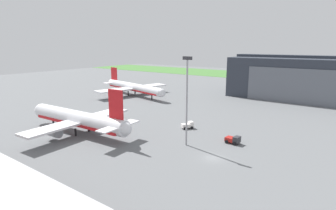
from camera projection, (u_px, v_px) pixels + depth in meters
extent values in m
plane|color=slate|center=(213.00, 158.00, 60.98)|extent=(440.00, 440.00, 0.00)
cube|color=#487D39|center=(324.00, 80.00, 194.83)|extent=(440.00, 56.00, 0.08)
cylinder|color=silver|center=(133.00, 87.00, 135.20)|extent=(43.05, 13.23, 3.87)
sphere|color=silver|center=(162.00, 93.00, 119.29)|extent=(3.72, 3.72, 3.72)
sphere|color=silver|center=(111.00, 83.00, 151.12)|extent=(3.02, 3.02, 3.02)
cube|color=red|center=(133.00, 89.00, 135.43)|extent=(39.68, 12.51, 0.68)
cube|color=red|center=(114.00, 74.00, 147.45)|extent=(5.57, 1.62, 6.58)
cube|color=silver|center=(109.00, 83.00, 147.26)|extent=(4.98, 6.14, 0.28)
cube|color=silver|center=(118.00, 82.00, 151.00)|extent=(4.98, 6.14, 0.28)
cube|color=silver|center=(115.00, 90.00, 129.47)|extent=(10.70, 19.12, 0.56)
cube|color=silver|center=(149.00, 86.00, 142.42)|extent=(10.70, 19.12, 0.56)
cylinder|color=gray|center=(118.00, 93.00, 130.10)|extent=(4.05, 2.88, 2.13)
cylinder|color=gray|center=(147.00, 89.00, 141.20)|extent=(4.05, 2.88, 2.13)
cylinder|color=black|center=(152.00, 97.00, 125.03)|extent=(0.56, 0.56, 2.21)
cylinder|color=black|center=(128.00, 93.00, 135.83)|extent=(0.56, 0.56, 2.21)
cylinder|color=black|center=(135.00, 92.00, 138.44)|extent=(0.56, 0.56, 2.21)
cylinder|color=silver|center=(78.00, 118.00, 77.52)|extent=(35.59, 5.91, 4.35)
sphere|color=silver|center=(42.00, 110.00, 87.14)|extent=(4.18, 4.18, 4.18)
sphere|color=silver|center=(125.00, 129.00, 67.90)|extent=(3.40, 3.40, 3.40)
cube|color=red|center=(79.00, 123.00, 77.78)|extent=(32.76, 5.83, 0.76)
cube|color=red|center=(116.00, 104.00, 68.18)|extent=(4.62, 0.60, 7.40)
cube|color=silver|center=(127.00, 123.00, 71.60)|extent=(3.45, 6.23, 0.28)
cube|color=silver|center=(109.00, 129.00, 66.33)|extent=(3.45, 6.23, 0.28)
cube|color=silver|center=(104.00, 114.00, 84.51)|extent=(6.35, 15.72, 0.56)
cube|color=silver|center=(51.00, 129.00, 69.99)|extent=(6.35, 15.72, 0.56)
cylinder|color=gray|center=(99.00, 119.00, 84.26)|extent=(4.24, 2.57, 2.39)
cylinder|color=gray|center=(54.00, 132.00, 71.76)|extent=(4.24, 2.57, 2.39)
cylinder|color=black|center=(53.00, 123.00, 84.75)|extent=(0.56, 0.56, 2.07)
cylinder|color=black|center=(89.00, 128.00, 79.30)|extent=(0.56, 0.56, 2.07)
cylinder|color=black|center=(76.00, 132.00, 75.59)|extent=(0.56, 0.56, 2.07)
cube|color=#2D2D33|center=(237.00, 140.00, 69.17)|extent=(1.49, 2.23, 1.55)
cube|color=#AD1E19|center=(230.00, 139.00, 70.37)|extent=(2.41, 2.31, 1.01)
cylinder|color=black|center=(234.00, 144.00, 68.52)|extent=(0.95, 0.34, 0.94)
cylinder|color=black|center=(239.00, 141.00, 70.23)|extent=(0.95, 0.34, 0.94)
cylinder|color=black|center=(227.00, 142.00, 69.89)|extent=(0.95, 0.34, 0.94)
cylinder|color=black|center=(231.00, 139.00, 71.59)|extent=(0.95, 0.34, 0.94)
cube|color=white|center=(191.00, 124.00, 82.60)|extent=(2.19, 2.05, 1.62)
cube|color=white|center=(185.00, 126.00, 82.10)|extent=(2.77, 2.89, 1.07)
cylinder|color=black|center=(192.00, 128.00, 81.84)|extent=(0.70, 0.85, 0.85)
cylinder|color=black|center=(189.00, 126.00, 83.66)|extent=(0.70, 0.85, 0.85)
cylinder|color=black|center=(185.00, 128.00, 81.17)|extent=(0.70, 0.85, 0.85)
cylinder|color=black|center=(183.00, 127.00, 82.98)|extent=(0.70, 0.85, 0.85)
cylinder|color=#99999E|center=(187.00, 104.00, 66.70)|extent=(0.44, 0.44, 21.13)
cube|color=#333338|center=(187.00, 58.00, 64.34)|extent=(2.40, 0.50, 0.80)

